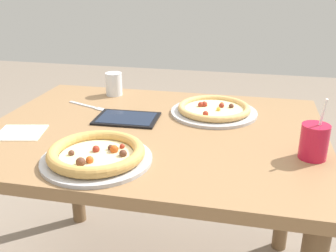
{
  "coord_description": "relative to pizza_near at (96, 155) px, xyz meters",
  "views": [
    {
      "loc": [
        0.34,
        -1.29,
        1.29
      ],
      "look_at": [
        0.06,
        -0.04,
        0.78
      ],
      "focal_mm": 41.73,
      "sensor_mm": 36.0,
      "label": 1
    }
  ],
  "objects": [
    {
      "name": "pizza_far",
      "position": [
        0.3,
        0.5,
        -0.0
      ],
      "size": [
        0.35,
        0.35,
        0.04
      ],
      "color": "#B7B7BC",
      "rests_on": "dining_table"
    },
    {
      "name": "water_cup_clear",
      "position": [
        -0.18,
        0.66,
        0.03
      ],
      "size": [
        0.08,
        0.08,
        0.1
      ],
      "color": "silver",
      "rests_on": "dining_table"
    },
    {
      "name": "paper_napkin",
      "position": [
        -0.35,
        0.15,
        -0.02
      ],
      "size": [
        0.19,
        0.17,
        0.0
      ],
      "primitive_type": "cube",
      "rotation": [
        0.0,
        0.0,
        0.22
      ],
      "color": "white",
      "rests_on": "dining_table"
    },
    {
      "name": "tablet",
      "position": [
        -0.02,
        0.36,
        -0.02
      ],
      "size": [
        0.25,
        0.18,
        0.01
      ],
      "color": "black",
      "rests_on": "dining_table"
    },
    {
      "name": "dining_table",
      "position": [
        0.1,
        0.3,
        -0.13
      ],
      "size": [
        1.23,
        0.95,
        0.75
      ],
      "color": "#936D47",
      "rests_on": "ground"
    },
    {
      "name": "pizza_near",
      "position": [
        0.0,
        0.0,
        0.0
      ],
      "size": [
        0.34,
        0.34,
        0.05
      ],
      "color": "#B7B7BC",
      "rests_on": "dining_table"
    },
    {
      "name": "fork",
      "position": [
        -0.23,
        0.47,
        -0.02
      ],
      "size": [
        0.19,
        0.09,
        0.0
      ],
      "color": "silver",
      "rests_on": "dining_table"
    },
    {
      "name": "drink_cup_colored",
      "position": [
        0.64,
        0.17,
        0.03
      ],
      "size": [
        0.09,
        0.09,
        0.19
      ],
      "color": "red",
      "rests_on": "dining_table"
    }
  ]
}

